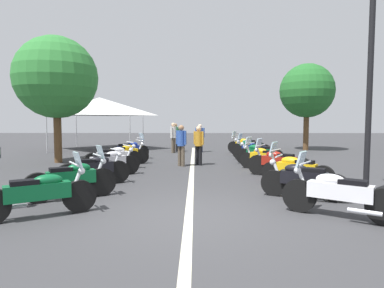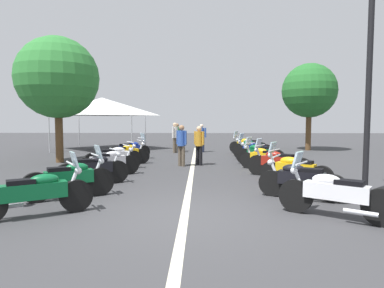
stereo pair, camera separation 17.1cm
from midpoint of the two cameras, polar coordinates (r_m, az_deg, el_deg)
ground_plane at (r=6.54m, az=-1.32°, el=-12.18°), size 80.00×80.00×0.00m
lane_centre_stripe at (r=11.60m, az=-0.47°, el=-4.96°), size 20.88×0.16×0.01m
motorcycle_left_row_0 at (r=6.99m, az=-25.11°, el=-7.56°), size 1.28×1.89×1.21m
motorcycle_left_row_1 at (r=8.29m, az=-20.21°, el=-5.56°), size 1.23×1.85×1.23m
motorcycle_left_row_2 at (r=9.80m, az=-16.74°, el=-4.10°), size 1.23×1.81×1.01m
motorcycle_left_row_3 at (r=11.27m, az=-14.38°, el=-3.01°), size 1.27×1.86×1.00m
motorcycle_left_row_4 at (r=12.59m, az=-13.55°, el=-2.21°), size 1.37×1.90×1.02m
motorcycle_left_row_5 at (r=13.97m, az=-11.76°, el=-1.61°), size 1.12×1.93×1.00m
motorcycle_left_row_6 at (r=15.64m, az=-10.88°, el=-0.95°), size 1.31×1.69×1.21m
motorcycle_right_row_0 at (r=6.85m, az=22.91°, el=-7.67°), size 1.37×1.85×1.22m
motorcycle_right_row_1 at (r=8.22m, az=17.75°, el=-5.76°), size 1.07×1.84×0.99m
motorcycle_right_row_2 at (r=9.74m, az=16.70°, el=-4.14°), size 1.29×1.74×1.20m
motorcycle_right_row_3 at (r=11.13m, az=14.02°, el=-3.00°), size 1.29×1.85×1.22m
motorcycle_right_row_4 at (r=12.56m, az=11.73°, el=-2.25°), size 1.37×1.66×1.19m
motorcycle_right_row_5 at (r=14.02m, az=10.97°, el=-1.57°), size 1.03×1.88×1.00m
motorcycle_right_row_6 at (r=15.48m, az=10.00°, el=-0.97°), size 1.16×1.82×1.22m
motorcycle_right_row_7 at (r=16.99m, az=9.57°, el=-0.57°), size 1.12×1.91×1.00m
motorcycle_right_row_8 at (r=18.37m, az=8.87°, el=-0.16°), size 1.29×1.91×1.21m
street_lamp_twin_globe at (r=9.56m, az=27.70°, el=14.48°), size 0.32×1.22×5.39m
bystander_0 at (r=19.27m, az=-3.10°, el=1.51°), size 0.32×0.51×1.63m
bystander_1 at (r=18.95m, az=1.09°, el=1.39°), size 0.32×0.53×1.59m
bystander_2 at (r=13.50m, az=0.78°, el=0.25°), size 0.39×0.41×1.58m
bystander_3 at (r=13.22m, az=-2.22°, el=0.30°), size 0.38×0.42×1.63m
bystander_4 at (r=18.63m, az=-3.45°, el=1.50°), size 0.50×0.32×1.67m
roadside_tree_0 at (r=21.42m, az=18.75°, el=8.53°), size 3.22×3.22×5.18m
roadside_tree_1 at (r=15.56m, az=-22.40°, el=10.37°), size 3.45×3.45×5.35m
event_tent at (r=21.58m, az=-15.65°, el=6.15°), size 5.13×5.13×3.20m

